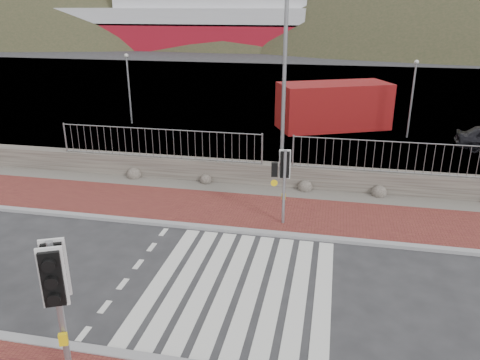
% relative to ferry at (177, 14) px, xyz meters
% --- Properties ---
extents(ground, '(220.00, 220.00, 0.00)m').
position_rel_ferry_xyz_m(ground, '(24.65, -67.90, -5.36)').
color(ground, '#28282B').
rests_on(ground, ground).
extents(sidewalk_far, '(40.00, 3.00, 0.08)m').
position_rel_ferry_xyz_m(sidewalk_far, '(24.65, -63.40, -5.32)').
color(sidewalk_far, brown).
rests_on(sidewalk_far, ground).
extents(kerb_far, '(40.00, 0.25, 0.12)m').
position_rel_ferry_xyz_m(kerb_far, '(24.65, -64.90, -5.31)').
color(kerb_far, gray).
rests_on(kerb_far, ground).
extents(zebra_crossing, '(4.62, 5.60, 0.01)m').
position_rel_ferry_xyz_m(zebra_crossing, '(24.65, -67.90, -5.36)').
color(zebra_crossing, silver).
rests_on(zebra_crossing, ground).
extents(gravel_strip, '(40.00, 1.50, 0.06)m').
position_rel_ferry_xyz_m(gravel_strip, '(24.65, -61.40, -5.33)').
color(gravel_strip, '#59544C').
rests_on(gravel_strip, ground).
extents(stone_wall, '(40.00, 0.60, 0.90)m').
position_rel_ferry_xyz_m(stone_wall, '(24.65, -60.60, -4.91)').
color(stone_wall, '#4C453E').
rests_on(stone_wall, ground).
extents(railing, '(18.07, 0.07, 1.22)m').
position_rel_ferry_xyz_m(railing, '(24.65, -60.75, -3.54)').
color(railing, gray).
rests_on(railing, stone_wall).
extents(quay, '(120.00, 40.00, 0.50)m').
position_rel_ferry_xyz_m(quay, '(24.65, -40.00, -5.36)').
color(quay, '#4C4C4F').
rests_on(quay, ground).
extents(water, '(220.00, 50.00, 0.05)m').
position_rel_ferry_xyz_m(water, '(24.65, -5.00, -5.36)').
color(water, '#3F4C54').
rests_on(water, ground).
extents(ferry, '(50.00, 16.00, 20.00)m').
position_rel_ferry_xyz_m(ferry, '(0.00, 0.00, 0.00)').
color(ferry, maroon).
rests_on(ferry, ground).
extents(hills_backdrop, '(254.00, 90.00, 100.00)m').
position_rel_ferry_xyz_m(hills_backdrop, '(31.40, 20.00, -28.42)').
color(hills_backdrop, '#2E331F').
rests_on(hills_backdrop, ground).
extents(traffic_signal_near, '(0.50, 0.42, 3.05)m').
position_rel_ferry_xyz_m(traffic_signal_near, '(22.16, -71.75, -3.16)').
color(traffic_signal_near, gray).
rests_on(traffic_signal_near, ground).
extents(traffic_signal_far, '(0.62, 0.27, 2.56)m').
position_rel_ferry_xyz_m(traffic_signal_far, '(25.27, -64.10, -3.51)').
color(traffic_signal_far, gray).
rests_on(traffic_signal_far, ground).
extents(streetlight, '(1.89, 0.35, 8.91)m').
position_rel_ferry_xyz_m(streetlight, '(24.87, -59.81, -0.35)').
color(streetlight, gray).
rests_on(streetlight, ground).
extents(shipping_container, '(6.76, 4.96, 2.60)m').
position_rel_ferry_xyz_m(shipping_container, '(26.62, -50.69, -4.06)').
color(shipping_container, maroon).
rests_on(shipping_container, ground).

